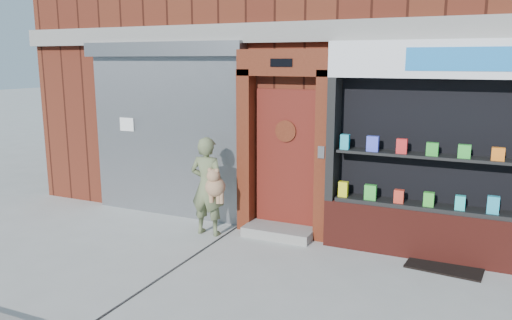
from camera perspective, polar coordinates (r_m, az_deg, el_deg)
The scene contains 7 objects.
ground at distance 6.28m, azimuth 3.25°, elevation -14.47°, with size 80.00×80.00×0.00m, color #9E9E99.
building at distance 11.53m, azimuth 14.93°, elevation 17.26°, with size 12.00×8.16×8.00m.
shutter_bay at distance 8.85m, azimuth -10.33°, elevation 4.55°, with size 3.10×0.30×3.04m.
red_door_bay at distance 7.77m, azimuth 3.22°, elevation 1.85°, with size 1.52×0.58×2.90m.
pharmacy_bay at distance 7.23m, azimuth 21.81°, elevation -0.35°, with size 3.50×0.41×3.00m.
woman at distance 7.88m, azimuth -5.48°, elevation -2.98°, with size 0.64×0.44×1.58m.
doormat at distance 7.36m, azimuth 20.82°, elevation -11.16°, with size 0.97×0.68×0.02m, color black.
Camera 1 is at (2.03, -5.28, 2.73)m, focal length 35.00 mm.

